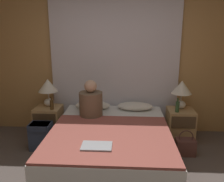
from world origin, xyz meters
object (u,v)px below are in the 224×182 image
backpack_on_floor (41,135)px  nightstand_left (49,122)px  beer_bottle_on_right_stand (177,107)px  pillow_left (93,105)px  handbag_on_floor (185,146)px  lamp_left (48,88)px  beer_bottle_on_left_stand (52,104)px  bed (111,145)px  nightstand_right (180,125)px  pillow_right (135,106)px  laptop_on_bed (97,146)px  lamp_right (182,90)px  person_left_in_bed (91,102)px

backpack_on_floor → nightstand_left: bearing=91.4°
backpack_on_floor → beer_bottle_on_right_stand: bearing=8.6°
pillow_left → handbag_on_floor: size_ratio=1.54×
nightstand_left → lamp_left: 0.59m
beer_bottle_on_left_stand → handbag_on_floor: bearing=-9.9°
bed → lamp_left: 1.49m
nightstand_left → backpack_on_floor: size_ratio=1.28×
nightstand_right → handbag_on_floor: 0.49m
pillow_right → lamp_left: bearing=-179.2°
handbag_on_floor → laptop_on_bed: bearing=-145.8°
nightstand_left → pillow_right: (1.47, 0.09, 0.28)m
lamp_right → backpack_on_floor: bearing=-167.2°
laptop_on_bed → handbag_on_floor: size_ratio=0.90×
beer_bottle_on_right_stand → handbag_on_floor: bearing=-78.5°
lamp_right → pillow_left: (-1.47, 0.02, -0.30)m
nightstand_left → pillow_left: pillow_left is taller
pillow_left → laptop_on_bed: (0.24, -1.39, -0.02)m
person_left_in_bed → handbag_on_floor: person_left_in_bed is taller
person_left_in_bed → handbag_on_floor: size_ratio=1.51×
person_left_in_bed → beer_bottle_on_left_stand: person_left_in_bed is taller
bed → person_left_in_bed: size_ratio=3.46×
person_left_in_bed → beer_bottle_on_left_stand: 0.70m
pillow_left → handbag_on_floor: bearing=-21.3°
nightstand_left → beer_bottle_on_left_stand: beer_bottle_on_left_stand is taller
pillow_right → beer_bottle_on_right_stand: beer_bottle_on_right_stand is taller
lamp_right → laptop_on_bed: 1.87m
lamp_right → beer_bottle_on_right_stand: bearing=-116.3°
person_left_in_bed → beer_bottle_on_right_stand: size_ratio=2.55×
lamp_right → beer_bottle_on_left_stand: size_ratio=2.13×
nightstand_right → beer_bottle_on_left_stand: size_ratio=2.43×
nightstand_right → lamp_right: (0.00, 0.07, 0.59)m
lamp_left → person_left_in_bed: (0.78, -0.35, -0.13)m
pillow_left → beer_bottle_on_right_stand: beer_bottle_on_right_stand is taller
beer_bottle_on_right_stand → pillow_right: bearing=163.2°
laptop_on_bed → handbag_on_floor: laptop_on_bed is taller
pillow_right → handbag_on_floor: bearing=-37.6°
lamp_right → pillow_right: (-0.75, 0.02, -0.30)m
bed → nightstand_right: bearing=32.6°
nightstand_right → lamp_left: size_ratio=1.14×
nightstand_right → bed: bearing=-147.4°
person_left_in_bed → nightstand_left: bearing=160.2°
beer_bottle_on_left_stand → beer_bottle_on_right_stand: bearing=0.0°
bed → laptop_on_bed: 0.67m
pillow_left → beer_bottle_on_right_stand: bearing=-8.2°
nightstand_right → handbag_on_floor: (-0.01, -0.47, -0.14)m
bed → pillow_left: pillow_left is taller
handbag_on_floor → lamp_left: bearing=166.0°
lamp_left → handbag_on_floor: (2.20, -0.55, -0.73)m
pillow_right → handbag_on_floor: (0.74, -0.57, -0.42)m
pillow_right → beer_bottle_on_left_stand: beer_bottle_on_left_stand is taller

